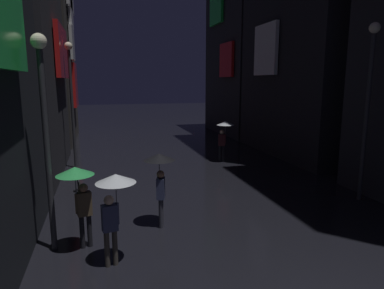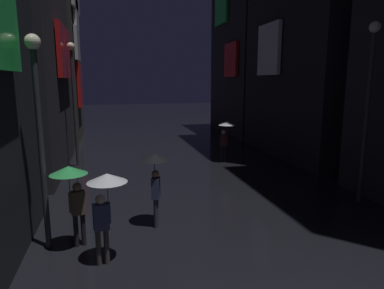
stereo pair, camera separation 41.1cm
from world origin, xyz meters
name	(u,v)px [view 2 (the right image)]	position (x,y,z in m)	size (l,w,h in m)	color
building_left_far	(45,40)	(-7.47, 21.71, 6.86)	(4.25, 7.42, 13.69)	#33302D
building_right_far	(250,46)	(7.49, 21.91, 6.86)	(4.25, 7.82, 13.70)	#232328
pedestrian_midstreet_centre_black	(155,169)	(-2.19, 5.48, 1.67)	(0.90, 0.90, 2.12)	#2D2D38
pedestrian_foreground_left_clear	(105,193)	(-3.54, 3.60, 1.67)	(0.90, 0.90, 2.12)	#38332D
pedestrian_midstreet_left_clear	(226,130)	(2.38, 12.54, 1.67)	(0.90, 0.90, 2.12)	black
pedestrian_far_right_green	(72,184)	(-4.34, 4.55, 1.67)	(0.90, 0.90, 2.12)	black
bicycle_parked_at_storefront	(78,185)	(-4.60, 8.69, 0.39)	(0.26, 1.82, 0.96)	black
streetlamp_left_far	(74,91)	(-5.00, 13.23, 3.66)	(0.36, 0.36, 5.90)	#2D2D33
streetlamp_right_near	(369,94)	(5.00, 5.81, 3.72)	(0.36, 0.36, 6.02)	#2D2D33
streetlamp_left_near	(39,118)	(-5.00, 4.72, 3.27)	(0.36, 0.36, 5.19)	#2D2D33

